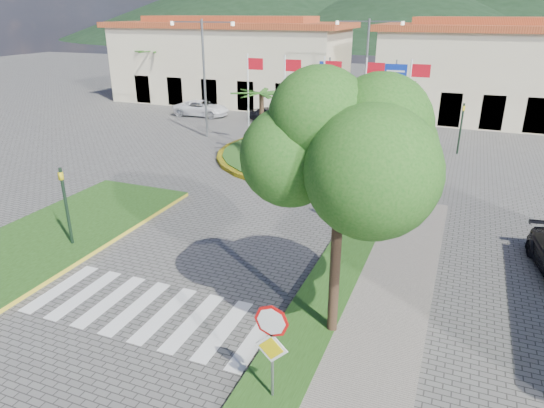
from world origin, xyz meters
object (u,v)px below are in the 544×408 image
at_px(roundabout_island, 319,154).
at_px(white_van, 202,108).
at_px(car_dark_b, 410,114).
at_px(car_dark_a, 271,115).
at_px(stop_sign, 272,338).
at_px(deciduous_tree, 341,157).

xyz_separation_m(roundabout_island, white_van, (-13.11, 8.46, 0.49)).
bearing_deg(white_van, car_dark_b, -80.98).
relative_size(white_van, car_dark_b, 1.14).
bearing_deg(car_dark_a, car_dark_b, -49.71).
distance_m(stop_sign, white_van, 33.73).
distance_m(roundabout_island, stop_sign, 20.69).
height_order(stop_sign, car_dark_a, stop_sign).
height_order(roundabout_island, deciduous_tree, deciduous_tree).
relative_size(car_dark_a, car_dark_b, 0.89).
distance_m(stop_sign, car_dark_b, 32.36).
bearing_deg(car_dark_a, stop_sign, -139.95).
bearing_deg(deciduous_tree, roundabout_island, 107.91).
xyz_separation_m(stop_sign, car_dark_a, (-11.37, 28.04, -1.16)).
xyz_separation_m(stop_sign, car_dark_b, (-0.90, 32.33, -1.10)).
bearing_deg(car_dark_a, roundabout_island, -123.05).
bearing_deg(deciduous_tree, car_dark_b, 92.94).
bearing_deg(roundabout_island, car_dark_a, 128.97).
relative_size(roundabout_island, stop_sign, 4.79).
distance_m(white_van, car_dark_b, 17.53).
relative_size(stop_sign, car_dark_b, 0.63).
xyz_separation_m(deciduous_tree, car_dark_b, (-1.50, 29.29, -4.49)).
bearing_deg(deciduous_tree, stop_sign, -101.18).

